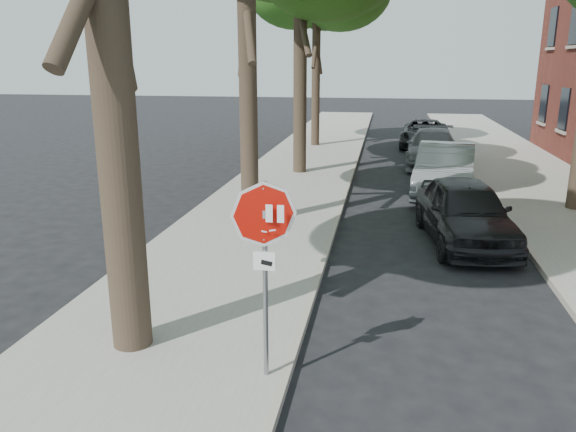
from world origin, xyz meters
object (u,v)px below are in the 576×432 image
(stop_sign, at_px, (264,243))
(car_b, at_px, (445,170))
(car_a, at_px, (465,212))
(car_c, at_px, (432,148))
(car_d, at_px, (425,134))

(stop_sign, height_order, car_b, stop_sign)
(car_a, height_order, car_b, car_b)
(stop_sign, xyz_separation_m, car_c, (3.30, 16.78, -1.22))
(stop_sign, bearing_deg, car_b, 74.06)
(car_b, bearing_deg, stop_sign, -98.32)
(stop_sign, height_order, car_a, stop_sign)
(car_b, height_order, car_d, car_b)
(stop_sign, bearing_deg, car_d, 81.46)
(car_b, height_order, car_c, car_b)
(stop_sign, bearing_deg, car_c, 78.88)
(car_c, relative_size, car_d, 1.04)
(stop_sign, distance_m, car_b, 12.07)
(stop_sign, distance_m, car_c, 17.15)
(car_b, distance_m, car_c, 5.23)
(car_b, bearing_deg, car_d, 97.62)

